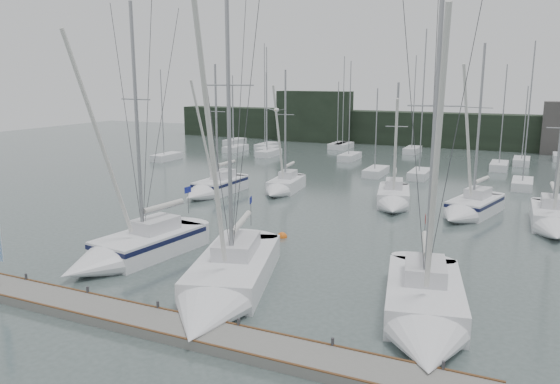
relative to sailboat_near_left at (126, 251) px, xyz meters
The scene contains 17 objects.
ground 8.05m from the sailboat_near_left, ahead, with size 160.00×160.00×0.00m, color #455351.
dock 9.94m from the sailboat_near_left, 36.56° to the right, with size 24.00×2.00×0.40m, color slate.
far_treeline 61.63m from the sailboat_near_left, 82.56° to the left, with size 90.00×4.00×5.00m, color black.
far_building_left 60.39m from the sailboat_near_left, 101.50° to the left, with size 12.00×3.00×8.00m, color black.
mast_forest 43.94m from the sailboat_near_left, 85.36° to the left, with size 51.44×25.62×14.88m.
sailboat_near_left is the anchor object (origin of this frame).
sailboat_near_center 7.96m from the sailboat_near_left, 17.00° to the right, with size 6.69×12.28×16.75m.
sailboat_near_right 16.78m from the sailboat_near_left, ahead, with size 5.20×10.51×15.35m.
sailboat_mid_a 17.91m from the sailboat_near_left, 106.56° to the left, with size 2.81×7.94×12.10m.
sailboat_mid_b 20.63m from the sailboat_near_left, 89.83° to the left, with size 3.09×7.23×11.55m.
sailboat_mid_c 22.02m from the sailboat_near_left, 61.81° to the left, with size 4.00×7.73×10.56m.
sailboat_mid_d 24.66m from the sailboat_near_left, 49.10° to the left, with size 4.48×8.05×13.41m.
sailboat_mid_e 27.83m from the sailboat_near_left, 38.48° to the left, with size 2.94×8.14×11.41m.
buoy_a 10.07m from the sailboat_near_left, 54.50° to the left, with size 0.67×0.67×0.67m, color orange.
buoy_b 19.12m from the sailboat_near_left, 40.95° to the left, with size 0.56×0.56×0.56m, color orange.
buoy_c 9.90m from the sailboat_near_left, 110.20° to the left, with size 0.48×0.48×0.48m, color orange.
seagull 12.08m from the sailboat_near_left, ahead, with size 0.94×0.43×0.18m.
Camera 1 is at (12.12, -21.81, 10.19)m, focal length 35.00 mm.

